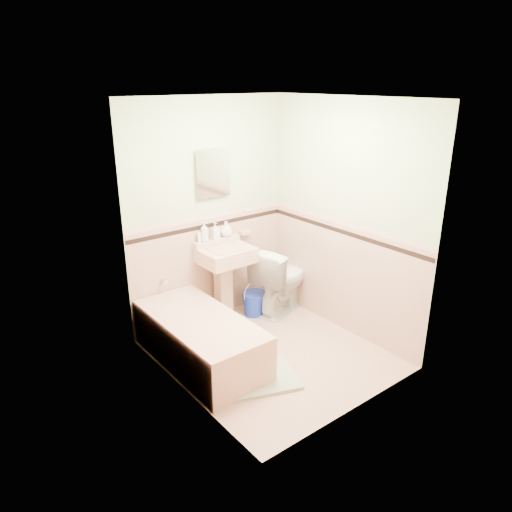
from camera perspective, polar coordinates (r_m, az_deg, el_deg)
floor at (r=5.01m, az=1.80°, el=-11.57°), size 2.20×2.20×0.00m
ceiling at (r=4.25m, az=2.19°, el=18.31°), size 2.20×2.20×0.00m
wall_back at (r=5.33m, az=-5.66°, el=5.04°), size 2.50×0.00×2.50m
wall_front at (r=3.76m, az=12.80°, el=-2.11°), size 2.50×0.00×2.50m
wall_left at (r=3.95m, az=-9.24°, el=-0.73°), size 0.00×2.50×2.50m
wall_right at (r=5.15m, az=10.57°, el=4.24°), size 0.00×2.50×2.50m
wainscot_back at (r=5.53m, az=-5.36°, el=-1.49°), size 2.00×0.00×2.00m
wainscot_front at (r=4.05m, az=11.95°, el=-10.58°), size 2.00×0.00×2.00m
wainscot_left at (r=4.23m, az=-8.60°, el=-8.94°), size 0.00×2.20×2.20m
wainscot_right at (r=5.36m, az=10.03°, el=-2.47°), size 0.00×2.20×2.20m
accent_back at (r=5.35m, az=-5.51°, el=3.66°), size 2.00×0.00×2.00m
accent_front at (r=3.82m, az=12.45°, el=-3.83°), size 2.00×0.00×2.00m
accent_left at (r=4.00m, az=-8.91°, el=-2.41°), size 0.00×2.20×2.20m
accent_right at (r=5.17m, az=10.34°, el=2.83°), size 0.00×2.20×2.20m
cap_back at (r=5.32m, az=-5.54°, el=4.69°), size 2.00×0.00×2.00m
cap_front at (r=3.78m, az=12.56°, el=-2.45°), size 2.00×0.00×2.00m
cap_left at (r=3.96m, az=-8.99°, el=-1.08°), size 0.00×2.20×2.20m
cap_right at (r=5.14m, az=10.41°, el=3.89°), size 0.00×2.20×2.20m
bathtub at (r=4.82m, az=-6.61°, el=-10.04°), size 0.70×1.50×0.45m
tub_faucet at (r=5.20m, az=-10.98°, el=-2.89°), size 0.04×0.12×0.04m
sink at (r=5.43m, az=-3.56°, el=-3.53°), size 0.58×0.48×0.90m
sink_faucet at (r=5.36m, az=-4.52°, el=1.83°), size 0.02×0.02×0.10m
medicine_cabinet at (r=5.23m, az=-5.19°, el=9.83°), size 0.36×0.04×0.45m
soap_dish at (r=5.64m, az=-1.31°, el=2.83°), size 0.13×0.07×0.04m
soap_bottle_left at (r=5.28m, az=-6.18°, el=2.89°), size 0.11×0.11×0.22m
soap_bottle_mid at (r=5.35m, az=-4.91°, el=3.02°), size 0.09×0.09×0.19m
soap_bottle_right at (r=5.43m, az=-3.60°, el=3.24°), size 0.16×0.16×0.17m
tube at (r=5.26m, az=-6.79°, el=2.23°), size 0.05×0.05×0.12m
toilet at (r=5.72m, az=3.04°, el=-2.68°), size 0.91×0.68×0.83m
bucket at (r=5.71m, az=-0.24°, el=-5.68°), size 0.29×0.29×0.28m
bath_mat at (r=4.62m, az=-0.53°, el=-14.45°), size 0.98×0.81×0.03m
shoe at (r=4.69m, az=-0.23°, el=-13.12°), size 0.17×0.10×0.06m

